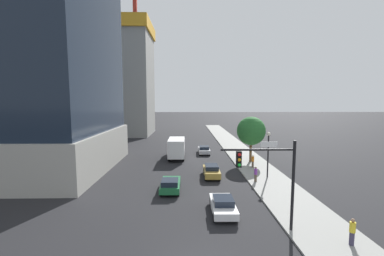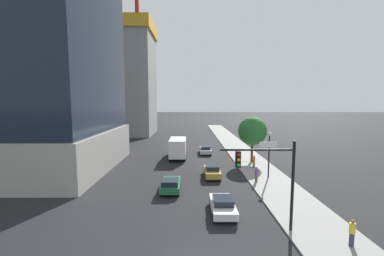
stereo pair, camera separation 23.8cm
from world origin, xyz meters
name	(u,v)px [view 2 (the right image)]	position (x,y,z in m)	size (l,w,h in m)	color
sidewalk	(258,169)	(8.55, 20.00, 0.07)	(4.93, 120.00, 0.15)	gray
construction_building	(126,74)	(-17.50, 55.74, 16.01)	(19.33, 15.54, 38.96)	gray
traffic_light_pole	(269,170)	(4.87, 4.31, 4.32)	(4.97, 0.48, 6.13)	black
street_lamp	(269,148)	(8.61, 16.03, 3.64)	(0.44, 0.44, 5.26)	black
street_tree	(252,131)	(8.57, 23.65, 4.62)	(4.09, 4.09, 6.53)	brown
car_white	(223,205)	(2.24, 7.21, 0.68)	(1.82, 4.13, 1.33)	silver
car_silver	(205,150)	(2.24, 29.97, 0.68)	(1.84, 4.32, 1.32)	#B7B7BC
car_gold	(212,171)	(2.24, 16.79, 0.73)	(1.78, 4.05, 1.44)	#AD8938
car_green	(171,184)	(-2.26, 12.17, 0.69)	(1.87, 4.08, 1.37)	#1E6638
box_truck	(178,147)	(-2.26, 26.85, 1.76)	(2.41, 7.55, 3.16)	silver
pedestrian_yellow_shirt	(352,233)	(9.40, 2.45, 1.00)	(0.34, 0.34, 1.67)	#38334C
pedestrian_purple_shirt	(256,174)	(6.83, 14.53, 0.99)	(0.34, 0.34, 1.64)	brown
pedestrian_orange_shirt	(254,161)	(8.07, 20.45, 0.98)	(0.34, 0.34, 1.63)	brown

